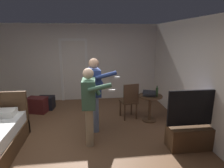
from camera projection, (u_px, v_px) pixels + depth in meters
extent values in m
plane|color=brown|center=(73.00, 142.00, 4.11)|extent=(6.41, 6.41, 0.00)
cube|color=silver|center=(78.00, 63.00, 6.66)|extent=(5.74, 0.12, 2.60)
cube|color=silver|center=(203.00, 79.00, 4.13)|extent=(0.12, 6.07, 2.60)
cube|color=white|center=(62.00, 72.00, 6.59)|extent=(0.08, 0.08, 2.05)
cube|color=white|center=(87.00, 71.00, 6.69)|extent=(0.08, 0.08, 2.05)
cube|color=white|center=(73.00, 40.00, 6.38)|extent=(0.93, 0.08, 0.08)
cube|color=white|center=(3.00, 113.00, 4.06)|extent=(0.50, 0.34, 0.12)
cube|color=#4C331E|center=(194.00, 137.00, 3.89)|extent=(1.08, 0.40, 0.46)
cube|color=black|center=(198.00, 108.00, 3.72)|extent=(1.22, 0.05, 0.71)
cube|color=slate|center=(197.00, 107.00, 3.75)|extent=(1.16, 0.01, 0.65)
cylinder|color=#4C331E|center=(150.00, 109.00, 5.11)|extent=(0.08, 0.08, 0.67)
cylinder|color=#4C331E|center=(149.00, 120.00, 5.19)|extent=(0.37, 0.37, 0.03)
cylinder|color=#4C331E|center=(150.00, 96.00, 5.03)|extent=(0.62, 0.62, 0.03)
cube|color=black|center=(149.00, 95.00, 5.02)|extent=(0.38, 0.32, 0.02)
cube|color=black|center=(149.00, 92.00, 4.88)|extent=(0.37, 0.30, 0.06)
cube|color=navy|center=(149.00, 92.00, 4.88)|extent=(0.33, 0.26, 0.04)
cylinder|color=#1C3116|center=(157.00, 92.00, 4.94)|extent=(0.06, 0.06, 0.22)
cylinder|color=#1C3116|center=(157.00, 87.00, 4.90)|extent=(0.03, 0.03, 0.06)
cylinder|color=#4C331E|center=(131.00, 107.00, 5.54)|extent=(0.04, 0.04, 0.45)
cylinder|color=#4C331E|center=(120.00, 108.00, 5.43)|extent=(0.04, 0.04, 0.45)
cylinder|color=#4C331E|center=(136.00, 111.00, 5.22)|extent=(0.04, 0.04, 0.45)
cylinder|color=#4C331E|center=(125.00, 113.00, 5.12)|extent=(0.04, 0.04, 0.45)
cube|color=#4C331E|center=(128.00, 101.00, 5.27)|extent=(0.49, 0.49, 0.04)
cube|color=#4C331E|center=(131.00, 94.00, 5.05)|extent=(0.42, 0.12, 0.50)
cylinder|color=tan|center=(90.00, 122.00, 4.16)|extent=(0.15, 0.15, 0.80)
cylinder|color=tan|center=(89.00, 128.00, 3.91)|extent=(0.15, 0.15, 0.80)
cube|color=#3F664C|center=(89.00, 93.00, 3.87)|extent=(0.28, 0.49, 0.57)
sphere|color=#D8AD8C|center=(88.00, 74.00, 3.77)|extent=(0.22, 0.22, 0.22)
cylinder|color=#3F664C|center=(93.00, 85.00, 4.11)|extent=(0.32, 0.11, 0.46)
cylinder|color=#3F664C|center=(100.00, 88.00, 3.59)|extent=(0.46, 0.11, 0.18)
cube|color=white|center=(112.00, 90.00, 3.59)|extent=(0.12, 0.04, 0.04)
cylinder|color=slate|center=(94.00, 110.00, 4.73)|extent=(0.15, 0.15, 0.86)
cylinder|color=slate|center=(96.00, 114.00, 4.49)|extent=(0.15, 0.15, 0.86)
cube|color=navy|center=(94.00, 82.00, 4.43)|extent=(0.30, 0.47, 0.61)
sphere|color=tan|center=(94.00, 64.00, 4.32)|extent=(0.23, 0.23, 0.23)
cylinder|color=navy|center=(96.00, 75.00, 4.66)|extent=(0.34, 0.12, 0.49)
cylinder|color=navy|center=(106.00, 75.00, 4.19)|extent=(0.48, 0.14, 0.19)
cube|color=white|center=(117.00, 77.00, 4.23)|extent=(0.12, 0.05, 0.04)
cube|color=black|center=(46.00, 103.00, 5.97)|extent=(0.52, 0.43, 0.40)
cube|color=#4C1919|center=(37.00, 105.00, 5.69)|extent=(0.64, 0.50, 0.46)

